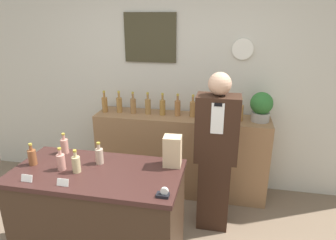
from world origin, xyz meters
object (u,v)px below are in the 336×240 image
(shopkeeper, at_px, (216,155))
(tape_dispenser, at_px, (163,194))
(paper_bag, at_px, (172,151))
(potted_plant, at_px, (261,106))

(shopkeeper, distance_m, tape_dispenser, 0.99)
(shopkeeper, distance_m, paper_bag, 0.62)
(potted_plant, height_order, tape_dispenser, potted_plant)
(potted_plant, bearing_deg, shopkeeper, -126.99)
(shopkeeper, bearing_deg, potted_plant, 53.01)
(tape_dispenser, bearing_deg, shopkeeper, 71.20)
(shopkeeper, xyz_separation_m, potted_plant, (0.45, 0.59, 0.35))
(shopkeeper, bearing_deg, tape_dispenser, -108.80)
(potted_plant, distance_m, tape_dispenser, 1.72)
(tape_dispenser, bearing_deg, potted_plant, 63.41)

